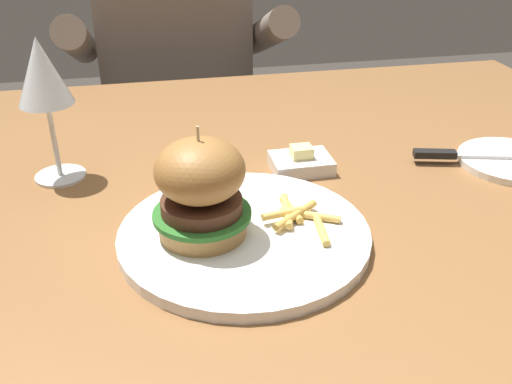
{
  "coord_description": "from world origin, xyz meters",
  "views": [
    {
      "loc": [
        -0.16,
        -0.65,
        1.1
      ],
      "look_at": [
        -0.04,
        -0.09,
        0.78
      ],
      "focal_mm": 40.0,
      "sensor_mm": 36.0,
      "label": 1
    }
  ],
  "objects_px": {
    "butter_dish": "(301,162)",
    "diner_person": "(179,113)",
    "burger_sandwich": "(201,189)",
    "main_plate": "(244,235)",
    "wine_glass": "(42,76)",
    "table_knife": "(478,156)"
  },
  "relations": [
    {
      "from": "burger_sandwich",
      "to": "wine_glass",
      "type": "bearing_deg",
      "value": 130.39
    },
    {
      "from": "main_plate",
      "to": "wine_glass",
      "type": "bearing_deg",
      "value": 136.79
    },
    {
      "from": "wine_glass",
      "to": "table_knife",
      "type": "distance_m",
      "value": 0.6
    },
    {
      "from": "main_plate",
      "to": "table_knife",
      "type": "xyz_separation_m",
      "value": [
        0.37,
        0.13,
        0.01
      ]
    },
    {
      "from": "wine_glass",
      "to": "diner_person",
      "type": "distance_m",
      "value": 0.78
    },
    {
      "from": "burger_sandwich",
      "to": "diner_person",
      "type": "relative_size",
      "value": 0.11
    },
    {
      "from": "butter_dish",
      "to": "diner_person",
      "type": "relative_size",
      "value": 0.07
    },
    {
      "from": "butter_dish",
      "to": "diner_person",
      "type": "distance_m",
      "value": 0.76
    },
    {
      "from": "burger_sandwich",
      "to": "wine_glass",
      "type": "relative_size",
      "value": 0.66
    },
    {
      "from": "butter_dish",
      "to": "diner_person",
      "type": "bearing_deg",
      "value": 99.42
    },
    {
      "from": "table_knife",
      "to": "butter_dish",
      "type": "distance_m",
      "value": 0.26
    },
    {
      "from": "butter_dish",
      "to": "wine_glass",
      "type": "bearing_deg",
      "value": 172.06
    },
    {
      "from": "main_plate",
      "to": "wine_glass",
      "type": "height_order",
      "value": "wine_glass"
    },
    {
      "from": "main_plate",
      "to": "butter_dish",
      "type": "height_order",
      "value": "butter_dish"
    },
    {
      "from": "burger_sandwich",
      "to": "butter_dish",
      "type": "xyz_separation_m",
      "value": [
        0.16,
        0.16,
        -0.06
      ]
    },
    {
      "from": "burger_sandwich",
      "to": "wine_glass",
      "type": "xyz_separation_m",
      "value": [
        -0.17,
        0.2,
        0.07
      ]
    },
    {
      "from": "burger_sandwich",
      "to": "diner_person",
      "type": "bearing_deg",
      "value": 87.57
    },
    {
      "from": "table_knife",
      "to": "diner_person",
      "type": "bearing_deg",
      "value": 116.18
    },
    {
      "from": "wine_glass",
      "to": "main_plate",
      "type": "bearing_deg",
      "value": -43.21
    },
    {
      "from": "main_plate",
      "to": "diner_person",
      "type": "distance_m",
      "value": 0.91
    },
    {
      "from": "burger_sandwich",
      "to": "diner_person",
      "type": "height_order",
      "value": "diner_person"
    },
    {
      "from": "main_plate",
      "to": "diner_person",
      "type": "height_order",
      "value": "diner_person"
    }
  ]
}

